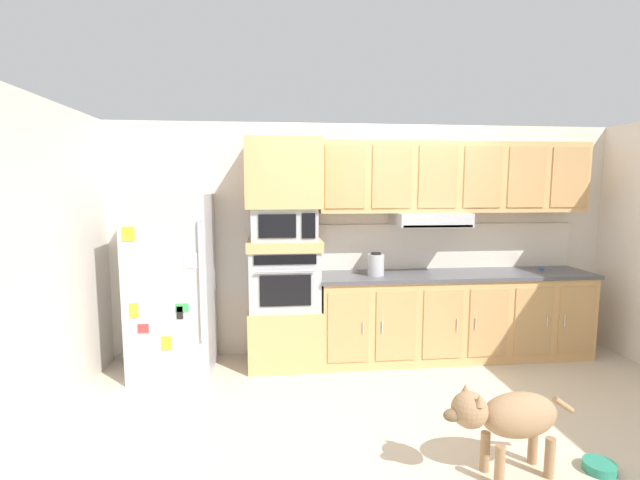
{
  "coord_description": "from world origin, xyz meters",
  "views": [
    {
      "loc": [
        -1.02,
        -3.7,
        1.83
      ],
      "look_at": [
        -0.57,
        0.56,
        1.31
      ],
      "focal_mm": 24.8,
      "sensor_mm": 36.0,
      "label": 1
    }
  ],
  "objects": [
    {
      "name": "appliance_mid_shelf",
      "position": [
        -0.92,
        0.75,
        1.25
      ],
      "size": [
        0.74,
        0.62,
        0.1
      ],
      "primitive_type": "cube",
      "color": "tan",
      "rests_on": "built_in_oven"
    },
    {
      "name": "backsplash_panel",
      "position": [
        0.9,
        1.04,
        1.17
      ],
      "size": [
        2.93,
        0.02,
        0.5
      ],
      "primitive_type": "cube",
      "color": "silver",
      "rests_on": "countertop_slab"
    },
    {
      "name": "refrigerator",
      "position": [
        -2.02,
        0.68,
        0.88
      ],
      "size": [
        0.76,
        0.73,
        1.76
      ],
      "color": "#ADADB2",
      "rests_on": "ground"
    },
    {
      "name": "screwdriver",
      "position": [
        1.92,
        0.81,
        0.93
      ],
      "size": [
        0.15,
        0.14,
        0.03
      ],
      "color": "blue",
      "rests_on": "countertop_slab"
    },
    {
      "name": "upper_cabinet_with_hood",
      "position": [
        0.88,
        0.87,
        1.9
      ],
      "size": [
        2.89,
        0.48,
        0.88
      ],
      "color": "tan",
      "rests_on": "backsplash_panel"
    },
    {
      "name": "electric_kettle",
      "position": [
        0.02,
        0.7,
        1.03
      ],
      "size": [
        0.17,
        0.17,
        0.24
      ],
      "color": "#A8AAAF",
      "rests_on": "countertop_slab"
    },
    {
      "name": "dog_food_bowl",
      "position": [
        1.05,
        -1.25,
        0.03
      ],
      "size": [
        0.2,
        0.2,
        0.06
      ],
      "color": "#267F66",
      "rests_on": "ground"
    },
    {
      "name": "back_kitchen_wall",
      "position": [
        0.0,
        1.11,
        1.25
      ],
      "size": [
        6.2,
        0.12,
        2.5
      ],
      "primitive_type": "cube",
      "color": "beige",
      "rests_on": "ground"
    },
    {
      "name": "ground_plane",
      "position": [
        0.0,
        0.0,
        0.0
      ],
      "size": [
        9.6,
        9.6,
        0.0
      ],
      "primitive_type": "plane",
      "color": "beige"
    },
    {
      "name": "lower_cabinet_run",
      "position": [
        0.9,
        0.75,
        0.44
      ],
      "size": [
        2.89,
        0.63,
        0.88
      ],
      "color": "tan",
      "rests_on": "ground"
    },
    {
      "name": "side_panel_left",
      "position": [
        -2.8,
        0.0,
        1.25
      ],
      "size": [
        0.12,
        7.1,
        2.5
      ],
      "primitive_type": "cube",
      "color": "beige",
      "rests_on": "ground"
    },
    {
      "name": "microwave",
      "position": [
        -0.92,
        0.75,
        1.46
      ],
      "size": [
        0.64,
        0.54,
        0.32
      ],
      "color": "#A8AAAF",
      "rests_on": "appliance_mid_shelf"
    },
    {
      "name": "appliance_upper_cabinet",
      "position": [
        -0.92,
        0.75,
        1.96
      ],
      "size": [
        0.74,
        0.62,
        0.68
      ],
      "primitive_type": "cube",
      "color": "tan",
      "rests_on": "microwave"
    },
    {
      "name": "countertop_slab",
      "position": [
        0.9,
        0.75,
        0.9
      ],
      "size": [
        2.93,
        0.64,
        0.04
      ],
      "primitive_type": "cube",
      "color": "#4C4C51",
      "rests_on": "lower_cabinet_run"
    },
    {
      "name": "oven_base_cabinet",
      "position": [
        -0.92,
        0.75,
        0.3
      ],
      "size": [
        0.74,
        0.62,
        0.6
      ],
      "primitive_type": "cube",
      "color": "tan",
      "rests_on": "ground"
    },
    {
      "name": "built_in_oven",
      "position": [
        -0.92,
        0.75,
        0.9
      ],
      "size": [
        0.7,
        0.62,
        0.6
      ],
      "color": "#A8AAAF",
      "rests_on": "oven_base_cabinet"
    },
    {
      "name": "dog",
      "position": [
        0.43,
        -1.22,
        0.4
      ],
      "size": [
        0.93,
        0.34,
        0.61
      ],
      "rotation": [
        0.0,
        0.0,
        -3.02
      ],
      "color": "#997551",
      "rests_on": "ground"
    }
  ]
}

